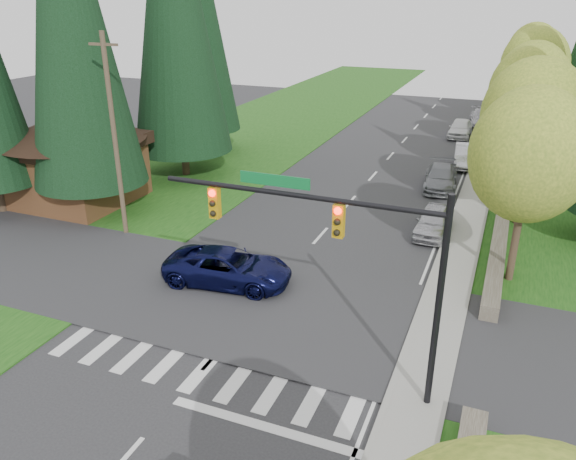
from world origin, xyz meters
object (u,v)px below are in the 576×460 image
Objects in this scene: parked_car_a at (434,221)px; parked_car_c at (466,156)px; suv_navy at (228,267)px; parked_car_e at (482,119)px; parked_car_d at (460,128)px; parked_car_b at (441,178)px.

parked_car_c reaches higher than parked_car_a.
parked_car_e is at bearing -18.83° from suv_navy.
suv_navy is 31.85m from parked_car_d.
parked_car_b is at bearing -88.43° from parked_car_d.
suv_navy is 17.75m from parked_car_b.
parked_car_e is at bearing 73.68° from parked_car_d.
parked_car_c reaches higher than parked_car_e.
parked_car_e reaches higher than suv_navy.
parked_car_b is 0.92× the size of parked_car_e.
parked_car_c is at bearing 89.20° from parked_car_a.
parked_car_c is 13.77m from parked_car_e.
parked_car_d is at bearing 93.62° from parked_car_c.
parked_car_a is (7.32, 8.76, -0.06)m from suv_navy.
parked_car_b is at bearing 95.65° from parked_car_a.
parked_car_c is at bearing -81.15° from parked_car_d.
suv_navy reaches higher than parked_car_b.
parked_car_a is 0.85× the size of parked_car_b.
parked_car_b is (-0.71, 7.72, 0.00)m from parked_car_a.
parked_car_c is (0.99, 5.78, 0.06)m from parked_car_b.
parked_car_c is at bearing 74.72° from parked_car_b.
parked_car_b reaches higher than parked_car_a.
parked_car_a is at bearing -46.80° from suv_navy.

